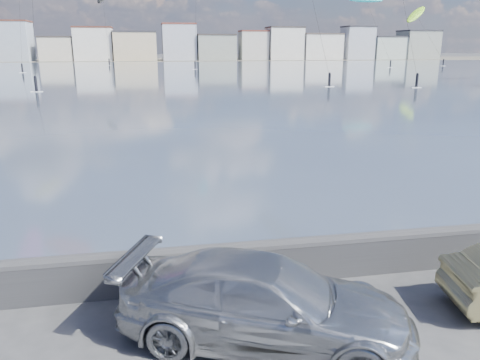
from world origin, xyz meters
name	(u,v)px	position (x,y,z in m)	size (l,w,h in m)	color
ground	(227,360)	(0.00, 0.00, 0.00)	(700.00, 700.00, 0.00)	#333335
bay_water	(155,74)	(0.00, 91.50, 0.01)	(500.00, 177.00, 0.00)	#3A485D
far_shore_strip	(152,60)	(0.00, 200.00, 0.01)	(500.00, 60.00, 0.00)	#4C473D
seawall	(208,265)	(0.00, 2.70, 0.58)	(400.00, 0.36, 1.08)	#28282B
far_buildings	(154,45)	(1.31, 186.00, 6.03)	(240.79, 13.26, 14.60)	beige
car_silver	(265,302)	(0.82, 0.48, 0.81)	(2.26, 5.57, 1.62)	#A6A8AD
kitesurfer_0	(366,1)	(59.57, 123.43, 17.70)	(11.27, 15.87, 18.59)	#19BFBF
kitesurfer_8	(416,15)	(79.41, 130.50, 14.62)	(9.92, 17.68, 17.99)	#8CD826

